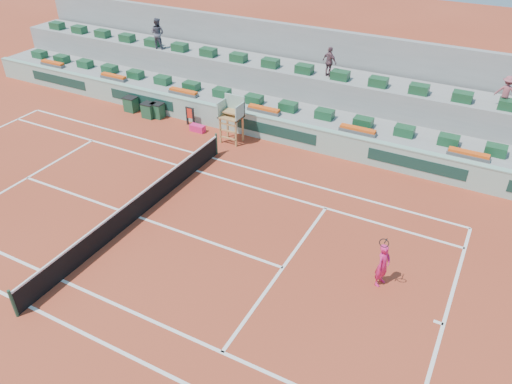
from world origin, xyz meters
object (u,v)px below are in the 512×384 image
umpire_chair (232,113)px  tennis_player (383,265)px  drink_cooler_a (158,110)px  player_bag (198,128)px

umpire_chair → tennis_player: bearing=-34.7°
umpire_chair → drink_cooler_a: (-5.12, 0.49, -1.12)m
umpire_chair → tennis_player: 11.72m
drink_cooler_a → tennis_player: size_ratio=0.37×
player_bag → umpire_chair: bearing=-1.6°
drink_cooler_a → tennis_player: 16.39m
umpire_chair → drink_cooler_a: size_ratio=2.86×
player_bag → drink_cooler_a: 2.97m
player_bag → umpire_chair: (2.20, -0.06, 1.36)m
drink_cooler_a → tennis_player: (14.75, -7.14, 0.40)m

